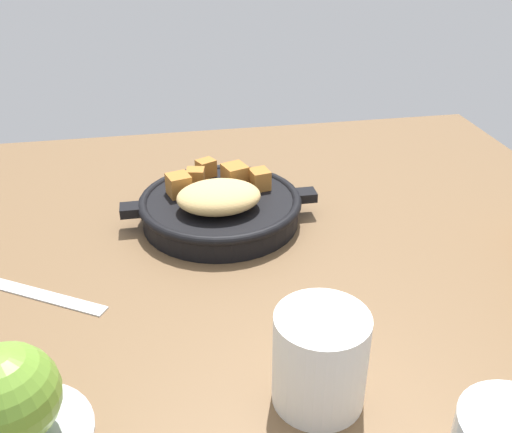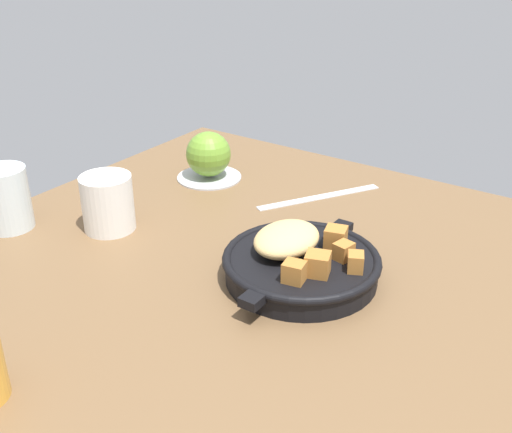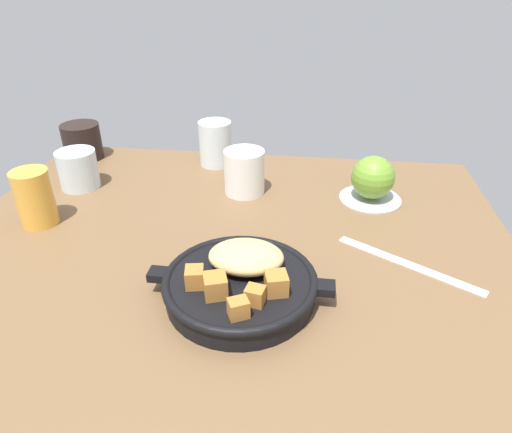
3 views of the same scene
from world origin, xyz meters
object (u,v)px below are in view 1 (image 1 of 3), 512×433
(butter_knife, at_px, (14,287))
(red_apple, at_px, (7,396))
(ceramic_mug_white, at_px, (314,360))
(cast_iron_skillet, at_px, (220,205))

(butter_knife, bearing_deg, red_apple, 131.88)
(ceramic_mug_white, bearing_deg, butter_knife, -37.06)
(red_apple, distance_m, butter_knife, 0.21)
(ceramic_mug_white, bearing_deg, red_apple, -0.16)
(red_apple, bearing_deg, cast_iron_skillet, -122.62)
(cast_iron_skillet, distance_m, ceramic_mug_white, 0.31)
(cast_iron_skillet, relative_size, red_apple, 3.12)
(cast_iron_skillet, height_order, butter_knife, cast_iron_skillet)
(red_apple, bearing_deg, ceramic_mug_white, 179.84)
(ceramic_mug_white, bearing_deg, cast_iron_skillet, -83.10)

